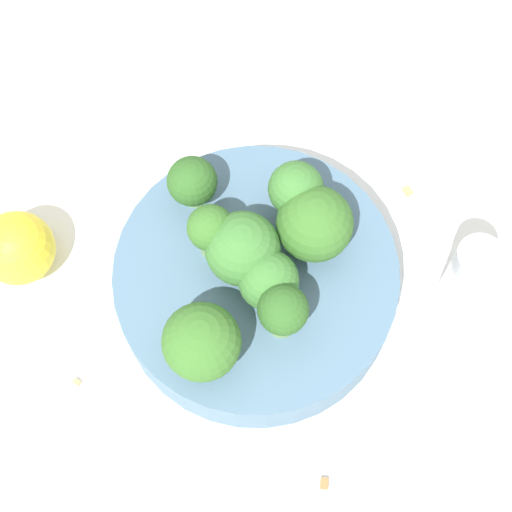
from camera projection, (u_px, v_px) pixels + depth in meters
The scene contains 15 objects.
ground_plane at pixel (256, 294), 0.65m from camera, with size 3.00×3.00×0.00m, color white.
bowl at pixel (256, 283), 0.63m from camera, with size 0.20×0.20×0.05m, color slate.
broccoli_floret_0 at pixel (204, 344), 0.55m from camera, with size 0.05×0.05×0.06m.
broccoli_floret_1 at pixel (268, 281), 0.58m from camera, with size 0.04×0.04×0.05m.
broccoli_floret_2 at pixel (239, 255), 0.58m from camera, with size 0.05×0.05×0.06m.
broccoli_floret_3 at pixel (192, 182), 0.60m from camera, with size 0.04×0.04×0.05m.
broccoli_floret_4 at pixel (315, 224), 0.59m from camera, with size 0.05×0.05×0.06m.
broccoli_floret_5 at pixel (283, 312), 0.56m from camera, with size 0.03×0.03×0.05m.
broccoli_floret_6 at pixel (213, 228), 0.58m from camera, with size 0.03×0.03×0.05m.
broccoli_floret_7 at pixel (294, 189), 0.59m from camera, with size 0.04×0.04×0.05m.
pepper_shaker at pixel (468, 276), 0.61m from camera, with size 0.03×0.03×0.08m.
lemon_wedge at pixel (17, 248), 0.63m from camera, with size 0.06×0.06×0.06m, color yellow.
almond_crumb_0 at pixel (76, 381), 0.62m from camera, with size 0.01×0.00×0.01m, color tan.
almond_crumb_1 at pixel (324, 483), 0.59m from camera, with size 0.01×0.01×0.01m, color olive.
almond_crumb_2 at pixel (408, 190), 0.68m from camera, with size 0.01×0.01×0.01m, color tan.
Camera 1 is at (-0.11, 0.19, 0.61)m, focal length 60.00 mm.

